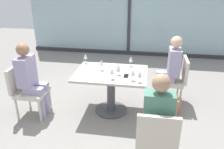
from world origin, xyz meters
TOP-DOWN VIEW (x-y plane):
  - ground_plane at (0.00, 0.00)m, footprint 12.00×12.00m
  - window_wall_backdrop at (0.00, 3.20)m, footprint 5.91×0.10m
  - dining_table_main at (0.00, 0.00)m, footprint 1.18×0.86m
  - chair_far_right at (1.10, 0.49)m, footprint 0.50×0.46m
  - chair_front_right at (0.73, -1.24)m, footprint 0.46×0.50m
  - chair_side_end at (-1.37, -0.32)m, footprint 0.50×0.46m
  - person_far_right at (0.99, 0.49)m, footprint 0.39×0.34m
  - person_front_right at (0.73, -1.13)m, footprint 0.34×0.39m
  - person_side_end at (-1.26, -0.32)m, footprint 0.39×0.34m
  - wine_glass_0 at (-0.53, 0.35)m, footprint 0.07×0.07m
  - wine_glass_1 at (-0.18, 0.07)m, footprint 0.07×0.07m
  - wine_glass_2 at (0.48, -0.30)m, footprint 0.07×0.07m
  - wine_glass_3 at (0.37, -0.26)m, footprint 0.07×0.07m
  - wine_glass_4 at (0.30, 0.33)m, footprint 0.07×0.07m
  - wine_glass_5 at (0.13, -0.08)m, footprint 0.07×0.07m
  - wine_glass_6 at (0.06, -0.26)m, footprint 0.07×0.07m
  - coffee_cup at (0.09, 0.11)m, footprint 0.08×0.08m
  - cell_phone_on_table at (0.26, -0.11)m, footprint 0.07×0.14m
  - handbag_0 at (1.03, 0.12)m, footprint 0.34×0.28m

SIDE VIEW (x-z plane):
  - ground_plane at x=0.00m, z-range 0.00..0.00m
  - handbag_0 at x=1.03m, z-range 0.00..0.28m
  - chair_far_right at x=1.10m, z-range 0.06..0.93m
  - chair_front_right at x=0.73m, z-range 0.06..0.93m
  - chair_side_end at x=-1.37m, z-range 0.06..0.93m
  - dining_table_main at x=0.00m, z-range 0.17..0.90m
  - person_far_right at x=0.99m, z-range 0.07..1.33m
  - person_front_right at x=0.73m, z-range 0.07..1.33m
  - person_side_end at x=-1.26m, z-range 0.07..1.33m
  - cell_phone_on_table at x=0.26m, z-range 0.73..0.74m
  - coffee_cup at x=0.09m, z-range 0.73..0.82m
  - wine_glass_0 at x=-0.53m, z-range 0.77..0.95m
  - wine_glass_1 at x=-0.18m, z-range 0.77..0.95m
  - wine_glass_2 at x=0.48m, z-range 0.77..0.95m
  - wine_glass_3 at x=0.37m, z-range 0.77..0.95m
  - wine_glass_4 at x=0.30m, z-range 0.77..0.95m
  - wine_glass_5 at x=0.13m, z-range 0.77..0.95m
  - wine_glass_6 at x=0.06m, z-range 0.77..0.95m
  - window_wall_backdrop at x=0.00m, z-range -0.14..2.56m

